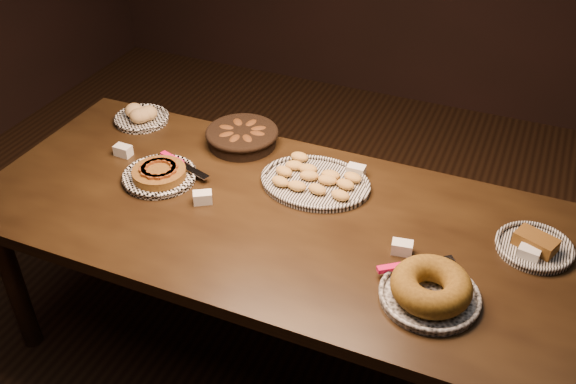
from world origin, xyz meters
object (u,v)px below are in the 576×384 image
at_px(madeleine_platter, 315,181).
at_px(bundt_cake_plate, 430,289).
at_px(apple_tart_plate, 160,174).
at_px(buffet_table, 293,233).

bearing_deg(madeleine_platter, bundt_cake_plate, -41.30).
distance_m(madeleine_platter, bundt_cake_plate, 0.70).
bearing_deg(apple_tart_plate, madeleine_platter, 15.30).
relative_size(buffet_table, bundt_cake_plate, 6.67).
bearing_deg(madeleine_platter, apple_tart_plate, -163.65).
bearing_deg(buffet_table, bundt_cake_plate, -20.95).
relative_size(apple_tart_plate, bundt_cake_plate, 0.94).
height_order(buffet_table, apple_tart_plate, apple_tart_plate).
distance_m(buffet_table, apple_tart_plate, 0.59).
height_order(buffet_table, madeleine_platter, madeleine_platter).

